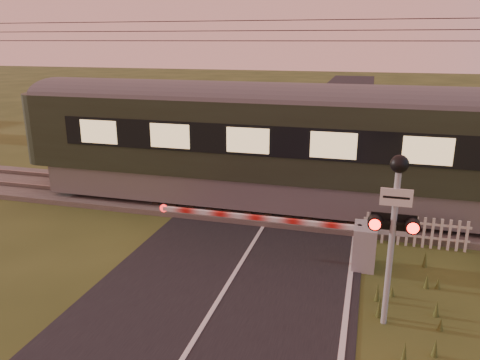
% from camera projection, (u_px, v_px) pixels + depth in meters
% --- Properties ---
extents(ground, '(160.00, 160.00, 0.00)m').
position_uv_depth(ground, '(212.00, 311.00, 9.94)').
color(ground, '#2D3B16').
rests_on(ground, ground).
extents(road, '(6.00, 140.00, 0.03)m').
position_uv_depth(road, '(209.00, 317.00, 9.71)').
color(road, black).
rests_on(road, ground).
extents(track_bed, '(140.00, 3.40, 0.39)m').
position_uv_depth(track_bed, '(274.00, 207.00, 15.91)').
color(track_bed, '#47423D').
rests_on(track_bed, ground).
extents(overhead_wires, '(120.00, 0.62, 0.62)m').
position_uv_depth(overhead_wires, '(278.00, 33.00, 14.28)').
color(overhead_wires, black).
rests_on(overhead_wires, ground).
extents(boom_gate, '(6.58, 0.85, 1.14)m').
position_uv_depth(boom_gate, '(353.00, 242.00, 11.82)').
color(boom_gate, gray).
rests_on(boom_gate, ground).
extents(crossing_signal, '(0.90, 0.36, 3.52)m').
position_uv_depth(crossing_signal, '(395.00, 211.00, 8.83)').
color(crossing_signal, gray).
rests_on(crossing_signal, ground).
extents(picket_fence, '(2.82, 0.07, 0.89)m').
position_uv_depth(picket_fence, '(415.00, 231.00, 12.92)').
color(picket_fence, silver).
rests_on(picket_fence, ground).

